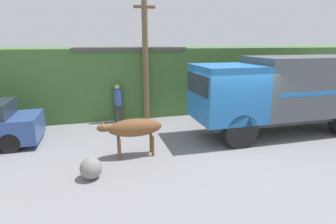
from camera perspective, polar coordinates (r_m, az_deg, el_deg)
name	(u,v)px	position (r m, az deg, el deg)	size (l,w,h in m)	color
ground_plane	(234,145)	(9.55, 14.22, -6.96)	(60.00, 60.00, 0.00)	gray
hillside_embankment	(178,76)	(15.15, 2.23, 7.81)	(32.00, 5.17, 3.21)	#426B33
building_backdrop	(129,80)	(13.24, -8.50, 6.80)	(5.00, 2.70, 3.27)	#8CC69E
cargo_truck	(289,90)	(11.09, 24.84, 4.43)	(7.39, 2.23, 2.97)	#2D2D2D
brown_cow	(134,128)	(8.17, -7.45, -3.53)	(1.99, 0.56, 1.22)	brown
pedestrian_on_hill	(118,102)	(11.81, -10.85, 2.22)	(0.45, 0.45, 1.71)	#38332D
utility_pole	(145,56)	(11.65, -4.95, 11.96)	(0.90, 0.25, 5.57)	brown
roadside_rock	(91,168)	(7.31, -16.42, -11.66)	(0.58, 0.58, 0.58)	gray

